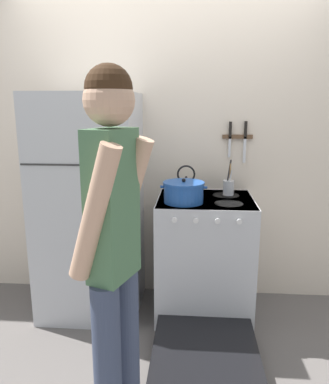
{
  "coord_description": "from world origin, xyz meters",
  "views": [
    {
      "loc": [
        0.21,
        -3.06,
        1.61
      ],
      "look_at": [
        0.0,
        -0.47,
        1.01
      ],
      "focal_mm": 35.0,
      "sensor_mm": 36.0,
      "label": 1
    }
  ],
  "objects_px": {
    "tea_kettle": "(186,186)",
    "stove_range": "(204,259)",
    "person": "(114,246)",
    "dutch_oven_pot": "(184,192)",
    "refrigerator": "(90,206)",
    "utensil_jar": "(229,187)"
  },
  "relations": [
    {
      "from": "tea_kettle",
      "to": "dutch_oven_pot",
      "type": "bearing_deg",
      "value": -92.86
    },
    {
      "from": "utensil_jar",
      "to": "refrigerator",
      "type": "bearing_deg",
      "value": -172.29
    },
    {
      "from": "dutch_oven_pot",
      "to": "utensil_jar",
      "type": "xyz_separation_m",
      "value": [
        0.34,
        0.26,
        -0.01
      ]
    },
    {
      "from": "tea_kettle",
      "to": "stove_range",
      "type": "bearing_deg",
      "value": -48.22
    },
    {
      "from": "refrigerator",
      "to": "tea_kettle",
      "type": "xyz_separation_m",
      "value": [
        0.74,
        0.14,
        0.14
      ]
    },
    {
      "from": "stove_range",
      "to": "person",
      "type": "relative_size",
      "value": 0.78
    },
    {
      "from": "dutch_oven_pot",
      "to": "utensil_jar",
      "type": "distance_m",
      "value": 0.43
    },
    {
      "from": "utensil_jar",
      "to": "person",
      "type": "relative_size",
      "value": 0.16
    },
    {
      "from": "stove_range",
      "to": "dutch_oven_pot",
      "type": "height_order",
      "value": "dutch_oven_pot"
    },
    {
      "from": "refrigerator",
      "to": "utensil_jar",
      "type": "bearing_deg",
      "value": 7.71
    },
    {
      "from": "dutch_oven_pot",
      "to": "person",
      "type": "xyz_separation_m",
      "value": [
        -0.27,
        -1.1,
        0.01
      ]
    },
    {
      "from": "dutch_oven_pot",
      "to": "refrigerator",
      "type": "bearing_deg",
      "value": 170.78
    },
    {
      "from": "refrigerator",
      "to": "dutch_oven_pot",
      "type": "height_order",
      "value": "refrigerator"
    },
    {
      "from": "stove_range",
      "to": "utensil_jar",
      "type": "relative_size",
      "value": 5.01
    },
    {
      "from": "refrigerator",
      "to": "utensil_jar",
      "type": "relative_size",
      "value": 6.15
    },
    {
      "from": "dutch_oven_pot",
      "to": "person",
      "type": "distance_m",
      "value": 1.14
    },
    {
      "from": "refrigerator",
      "to": "utensil_jar",
      "type": "xyz_separation_m",
      "value": [
        1.07,
        0.14,
        0.14
      ]
    },
    {
      "from": "dutch_oven_pot",
      "to": "tea_kettle",
      "type": "relative_size",
      "value": 1.45
    },
    {
      "from": "refrigerator",
      "to": "person",
      "type": "relative_size",
      "value": 0.96
    },
    {
      "from": "dutch_oven_pot",
      "to": "utensil_jar",
      "type": "bearing_deg",
      "value": 37.45
    },
    {
      "from": "stove_range",
      "to": "person",
      "type": "height_order",
      "value": "person"
    },
    {
      "from": "utensil_jar",
      "to": "stove_range",
      "type": "bearing_deg",
      "value": -136.21
    }
  ]
}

